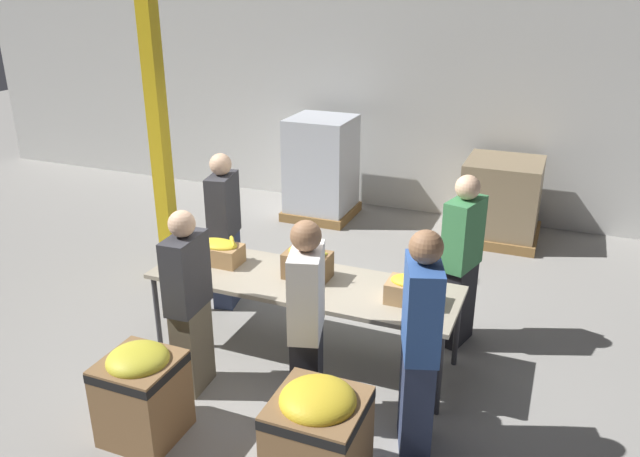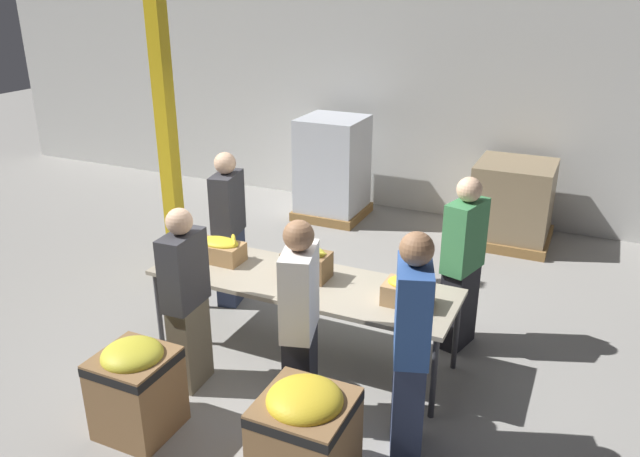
% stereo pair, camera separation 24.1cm
% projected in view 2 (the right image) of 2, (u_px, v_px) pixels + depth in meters
% --- Properties ---
extents(ground_plane, '(30.00, 30.00, 0.00)m').
position_uv_depth(ground_plane, '(303.00, 354.00, 5.90)').
color(ground_plane, gray).
extents(wall_back, '(16.00, 0.08, 4.00)m').
position_uv_depth(wall_back, '(436.00, 78.00, 8.81)').
color(wall_back, silver).
rests_on(wall_back, ground_plane).
extents(sorting_table, '(2.81, 0.88, 0.78)m').
position_uv_depth(sorting_table, '(302.00, 285.00, 5.62)').
color(sorting_table, '#9E937F').
rests_on(sorting_table, ground_plane).
extents(banana_box_0, '(0.45, 0.29, 0.25)m').
position_uv_depth(banana_box_0, '(220.00, 249.00, 5.95)').
color(banana_box_0, '#A37A4C').
rests_on(banana_box_0, sorting_table).
extents(banana_box_1, '(0.43, 0.26, 0.31)m').
position_uv_depth(banana_box_1, '(307.00, 262.00, 5.61)').
color(banana_box_1, olive).
rests_on(banana_box_1, sorting_table).
extents(banana_box_2, '(0.40, 0.28, 0.25)m').
position_uv_depth(banana_box_2, '(408.00, 291.00, 5.15)').
color(banana_box_2, tan).
rests_on(banana_box_2, sorting_table).
extents(volunteer_0, '(0.34, 0.50, 1.69)m').
position_uv_depth(volunteer_0, '(462.00, 265.00, 5.76)').
color(volunteer_0, black).
rests_on(volunteer_0, ground_plane).
extents(volunteer_1, '(0.24, 0.45, 1.62)m').
position_uv_depth(volunteer_1, '(186.00, 301.00, 5.19)').
color(volunteer_1, '#6B604C').
rests_on(volunteer_1, ground_plane).
extents(volunteer_2, '(0.31, 0.48, 1.68)m').
position_uv_depth(volunteer_2, '(229.00, 230.00, 6.59)').
color(volunteer_2, '#2D3856').
rests_on(volunteer_2, ground_plane).
extents(volunteer_3, '(0.35, 0.50, 1.71)m').
position_uv_depth(volunteer_3, '(300.00, 326.00, 4.72)').
color(volunteer_3, black).
rests_on(volunteer_3, ground_plane).
extents(volunteer_4, '(0.37, 0.52, 1.76)m').
position_uv_depth(volunteer_4, '(411.00, 348.00, 4.40)').
color(volunteer_4, '#2D3856').
rests_on(volunteer_4, ground_plane).
extents(donation_bin_0, '(0.55, 0.55, 0.78)m').
position_uv_depth(donation_bin_0, '(136.00, 385.00, 4.76)').
color(donation_bin_0, olive).
rests_on(donation_bin_0, ground_plane).
extents(donation_bin_1, '(0.61, 0.61, 0.83)m').
position_uv_depth(donation_bin_1, '(305.00, 435.00, 4.19)').
color(donation_bin_1, olive).
rests_on(donation_bin_1, ground_plane).
extents(support_pillar, '(0.17, 0.17, 4.00)m').
position_uv_depth(support_pillar, '(165.00, 108.00, 6.75)').
color(support_pillar, gold).
rests_on(support_pillar, ground_plane).
extents(pallet_stack_0, '(1.06, 1.06, 1.10)m').
position_uv_depth(pallet_stack_0, '(512.00, 204.00, 8.26)').
color(pallet_stack_0, olive).
rests_on(pallet_stack_0, ground_plane).
extents(pallet_stack_1, '(0.96, 0.96, 1.48)m').
position_uv_depth(pallet_stack_1, '(332.00, 169.00, 9.10)').
color(pallet_stack_1, olive).
rests_on(pallet_stack_1, ground_plane).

